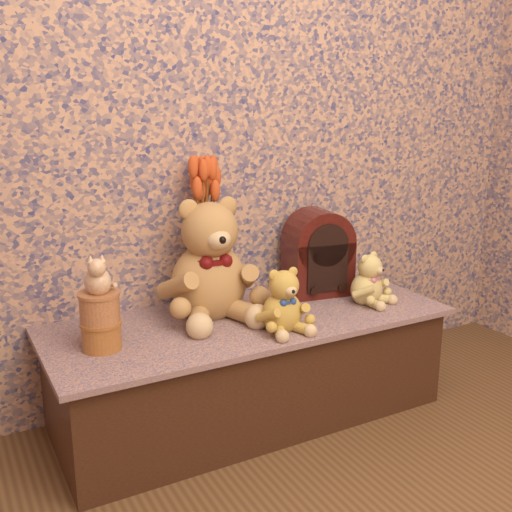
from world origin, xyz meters
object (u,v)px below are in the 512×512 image
at_px(cathedral_radio, 318,252).
at_px(ceramic_vase, 205,279).
at_px(teddy_large, 208,253).
at_px(teddy_small, 367,276).
at_px(cat_figurine, 97,273).
at_px(biscuit_tin_lower, 102,336).
at_px(teddy_medium, 282,297).

distance_m(cathedral_radio, ceramic_vase, 0.47).
distance_m(teddy_large, teddy_small, 0.62).
bearing_deg(cat_figurine, teddy_large, 29.92).
height_order(ceramic_vase, biscuit_tin_lower, ceramic_vase).
relative_size(teddy_medium, cathedral_radio, 0.68).
relative_size(cathedral_radio, ceramic_vase, 1.54).
height_order(teddy_medium, biscuit_tin_lower, teddy_medium).
bearing_deg(teddy_medium, cathedral_radio, 41.02).
distance_m(cathedral_radio, biscuit_tin_lower, 0.94).
height_order(teddy_medium, ceramic_vase, teddy_medium).
xyz_separation_m(biscuit_tin_lower, cat_figurine, (0.00, 0.00, 0.21)).
height_order(teddy_large, teddy_medium, teddy_large).
relative_size(ceramic_vase, cat_figurine, 1.68).
xyz_separation_m(teddy_small, biscuit_tin_lower, (-1.01, 0.04, -0.06)).
bearing_deg(biscuit_tin_lower, teddy_small, -2.43).
bearing_deg(teddy_small, teddy_large, 140.93).
distance_m(ceramic_vase, cat_figurine, 0.51).
xyz_separation_m(cathedral_radio, ceramic_vase, (-0.47, 0.06, -0.06)).
xyz_separation_m(teddy_medium, cathedral_radio, (0.33, 0.28, 0.05)).
bearing_deg(cathedral_radio, ceramic_vase, -177.41).
height_order(teddy_small, biscuit_tin_lower, teddy_small).
relative_size(teddy_large, ceramic_vase, 2.08).
bearing_deg(teddy_medium, teddy_large, 122.36).
bearing_deg(teddy_small, ceramic_vase, 133.25).
bearing_deg(teddy_small, biscuit_tin_lower, 154.72).
bearing_deg(biscuit_tin_lower, cathedral_radio, 9.37).
bearing_deg(ceramic_vase, cat_figurine, -155.21).
distance_m(teddy_large, cathedral_radio, 0.49).
relative_size(teddy_small, cat_figurine, 1.61).
bearing_deg(teddy_large, cathedral_radio, 6.46).
distance_m(teddy_large, biscuit_tin_lower, 0.48).
bearing_deg(teddy_large, cat_figurine, -159.71).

